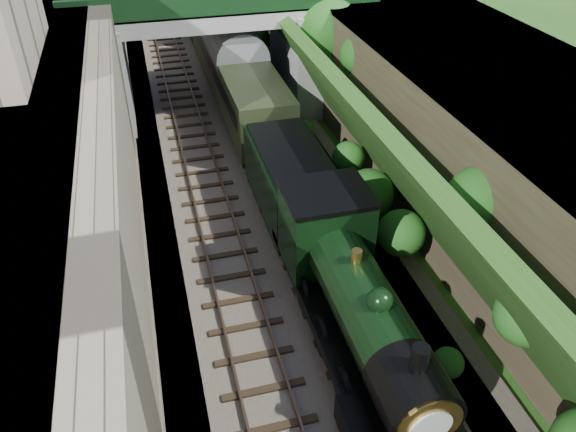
{
  "coord_description": "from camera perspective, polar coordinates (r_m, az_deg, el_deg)",
  "views": [
    {
      "loc": [
        -4.05,
        -7.06,
        13.86
      ],
      "look_at": [
        0.0,
        7.99,
        2.94
      ],
      "focal_mm": 35.0,
      "sensor_mm": 36.0,
      "label": 1
    }
  ],
  "objects": [
    {
      "name": "track_right",
      "position": [
        30.74,
        -3.71,
        8.67
      ],
      "size": [
        2.5,
        90.0,
        0.2
      ],
      "color": "black",
      "rests_on": "trackbed"
    },
    {
      "name": "road_bridge",
      "position": [
        32.95,
        -5.94,
        17.57
      ],
      "size": [
        16.0,
        6.4,
        7.25
      ],
      "color": "gray",
      "rests_on": "ground"
    },
    {
      "name": "tree",
      "position": [
        31.57,
        4.22,
        17.97
      ],
      "size": [
        3.6,
        3.8,
        6.6
      ],
      "color": "black",
      "rests_on": "ground"
    },
    {
      "name": "coach_front",
      "position": [
        34.13,
        -5.46,
        14.63
      ],
      "size": [
        2.9,
        18.0,
        3.7
      ],
      "color": "black",
      "rests_on": "trackbed"
    },
    {
      "name": "track_left",
      "position": [
        30.36,
        -9.68,
        7.87
      ],
      "size": [
        2.5,
        90.0,
        0.2
      ],
      "color": "black",
      "rests_on": "trackbed"
    },
    {
      "name": "trackbed",
      "position": [
        30.63,
        -5.91,
        8.14
      ],
      "size": [
        10.0,
        90.0,
        0.2
      ],
      "primitive_type": "cube",
      "color": "#473F38",
      "rests_on": "ground"
    },
    {
      "name": "tender",
      "position": [
        23.2,
        0.33,
        3.17
      ],
      "size": [
        2.7,
        6.0,
        3.05
      ],
      "color": "black",
      "rests_on": "trackbed"
    },
    {
      "name": "locomotive",
      "position": [
        17.49,
        6.8,
        -8.46
      ],
      "size": [
        3.1,
        10.23,
        3.83
      ],
      "color": "black",
      "rests_on": "trackbed"
    },
    {
      "name": "street_plateau_right",
      "position": [
        32.11,
        11.24,
        14.85
      ],
      "size": [
        8.0,
        90.0,
        6.25
      ],
      "primitive_type": "cube",
      "color": "#262628",
      "rests_on": "ground"
    },
    {
      "name": "embankment_slope",
      "position": [
        29.41,
        4.21,
        12.93
      ],
      "size": [
        4.33,
        90.0,
        6.5
      ],
      "color": "#1E4714",
      "rests_on": "ground"
    },
    {
      "name": "street_plateau_left",
      "position": [
        29.4,
        -24.2,
        11.33
      ],
      "size": [
        6.0,
        90.0,
        7.0
      ],
      "primitive_type": "cube",
      "color": "#262628",
      "rests_on": "ground"
    },
    {
      "name": "retaining_wall",
      "position": [
        29.01,
        -17.33,
        12.54
      ],
      "size": [
        1.0,
        90.0,
        7.0
      ],
      "primitive_type": "cube",
      "color": "#756B56",
      "rests_on": "ground"
    }
  ]
}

